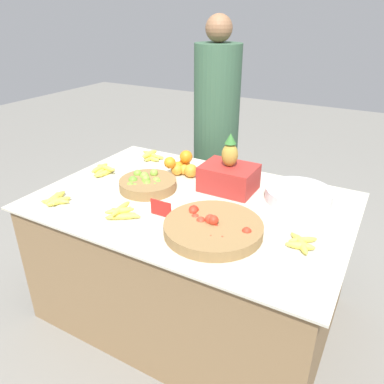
# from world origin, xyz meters

# --- Properties ---
(ground_plane) EXTENTS (12.00, 12.00, 0.00)m
(ground_plane) POSITION_xyz_m (0.00, 0.00, 0.00)
(ground_plane) COLOR gray
(market_table) EXTENTS (1.67, 1.13, 0.76)m
(market_table) POSITION_xyz_m (0.00, 0.00, 0.38)
(market_table) COLOR olive
(market_table) RESTS_ON ground_plane
(lime_bowl) EXTENTS (0.33, 0.33, 0.09)m
(lime_bowl) POSITION_xyz_m (-0.29, -0.00, 0.80)
(lime_bowl) COLOR olive
(lime_bowl) RESTS_ON market_table
(tomato_basket) EXTENTS (0.46, 0.46, 0.09)m
(tomato_basket) POSITION_xyz_m (0.25, -0.24, 0.79)
(tomato_basket) COLOR olive
(tomato_basket) RESTS_ON market_table
(orange_pile) EXTENTS (0.20, 0.20, 0.14)m
(orange_pile) POSITION_xyz_m (-0.23, 0.29, 0.81)
(orange_pile) COLOR orange
(orange_pile) RESTS_ON market_table
(metal_bowl) EXTENTS (0.36, 0.36, 0.07)m
(metal_bowl) POSITION_xyz_m (0.50, 0.28, 0.80)
(metal_bowl) COLOR silver
(metal_bowl) RESTS_ON market_table
(price_sign) EXTENTS (0.12, 0.01, 0.08)m
(price_sign) POSITION_xyz_m (-0.05, -0.22, 0.80)
(price_sign) COLOR red
(price_sign) RESTS_ON market_table
(produce_crate) EXTENTS (0.30, 0.23, 0.34)m
(produce_crate) POSITION_xyz_m (0.12, 0.22, 0.85)
(produce_crate) COLOR #B22D28
(produce_crate) RESTS_ON market_table
(banana_bunch_front_right) EXTENTS (0.18, 0.16, 0.06)m
(banana_bunch_front_right) POSITION_xyz_m (-0.67, 0.04, 0.79)
(banana_bunch_front_right) COLOR #EFDB4C
(banana_bunch_front_right) RESTS_ON market_table
(banana_bunch_front_center) EXTENTS (0.15, 0.17, 0.04)m
(banana_bunch_front_center) POSITION_xyz_m (-0.63, -0.38, 0.78)
(banana_bunch_front_center) COLOR #EFDB4C
(banana_bunch_front_center) RESTS_ON market_table
(banana_bunch_middle_left) EXTENTS (0.14, 0.16, 0.03)m
(banana_bunch_middle_left) POSITION_xyz_m (0.63, -0.15, 0.78)
(banana_bunch_middle_left) COLOR #EFDB4C
(banana_bunch_middle_left) RESTS_ON market_table
(banana_bunch_front_left) EXTENTS (0.18, 0.17, 0.06)m
(banana_bunch_front_left) POSITION_xyz_m (-0.22, -0.33, 0.79)
(banana_bunch_front_left) COLOR #EFDB4C
(banana_bunch_front_left) RESTS_ON market_table
(banana_bunch_back_center) EXTENTS (0.17, 0.15, 0.06)m
(banana_bunch_back_center) POSITION_xyz_m (-0.54, 0.40, 0.79)
(banana_bunch_back_center) COLOR #EFDB4C
(banana_bunch_back_center) RESTS_ON market_table
(vendor_person) EXTENTS (0.35, 0.35, 1.68)m
(vendor_person) POSITION_xyz_m (-0.33, 0.97, 0.77)
(vendor_person) COLOR #385B42
(vendor_person) RESTS_ON ground_plane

